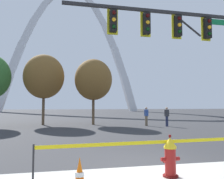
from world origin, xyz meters
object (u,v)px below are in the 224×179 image
(traffic_cone_by_hydrant, at_px, (80,177))
(traffic_signal_gantry, at_px, (187,42))
(fire_hydrant, at_px, (170,157))
(pedestrian_walking_left, at_px, (146,116))
(pedestrian_standing_center, at_px, (167,116))
(monument_arch, at_px, (70,56))

(traffic_cone_by_hydrant, relative_size, traffic_signal_gantry, 0.09)
(fire_hydrant, height_order, pedestrian_walking_left, pedestrian_walking_left)
(traffic_cone_by_hydrant, distance_m, pedestrian_walking_left, 15.96)
(traffic_cone_by_hydrant, bearing_deg, pedestrian_standing_center, 58.79)
(traffic_signal_gantry, distance_m, pedestrian_walking_left, 10.89)
(fire_hydrant, relative_size, pedestrian_standing_center, 0.62)
(traffic_cone_by_hydrant, bearing_deg, monument_arch, 88.26)
(monument_arch, bearing_deg, pedestrian_walking_left, -85.04)
(monument_arch, height_order, pedestrian_standing_center, monument_arch)
(fire_hydrant, distance_m, pedestrian_standing_center, 14.12)
(traffic_cone_by_hydrant, xyz_separation_m, pedestrian_walking_left, (6.76, 14.46, 0.46))
(traffic_signal_gantry, relative_size, monument_arch, 0.18)
(pedestrian_standing_center, bearing_deg, traffic_cone_by_hydrant, -121.21)
(pedestrian_standing_center, bearing_deg, traffic_signal_gantry, -110.17)
(monument_arch, xyz_separation_m, pedestrian_standing_center, (6.13, -54.85, -16.48))
(fire_hydrant, bearing_deg, traffic_cone_by_hydrant, -160.71)
(fire_hydrant, relative_size, traffic_signal_gantry, 0.13)
(fire_hydrant, xyz_separation_m, pedestrian_walking_left, (4.56, 13.69, 0.35))
(pedestrian_walking_left, height_order, pedestrian_standing_center, same)
(fire_hydrant, bearing_deg, pedestrian_standing_center, 64.81)
(monument_arch, bearing_deg, pedestrian_standing_center, -83.63)
(pedestrian_standing_center, bearing_deg, pedestrian_walking_left, 147.68)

